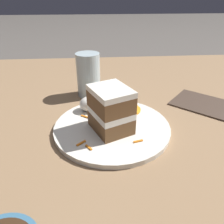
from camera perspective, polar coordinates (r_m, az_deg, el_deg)
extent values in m
plane|color=#4C4742|center=(0.58, 4.57, -4.73)|extent=(6.00, 6.00, 0.00)
cube|color=#846647|center=(0.57, 4.64, -3.35)|extent=(1.18, 1.17, 0.03)
cylinder|color=silver|center=(0.52, 0.00, -3.95)|extent=(0.27, 0.27, 0.01)
cube|color=brown|center=(0.49, -0.31, -2.62)|extent=(0.11, 0.11, 0.04)
cube|color=white|center=(0.48, -0.32, -0.01)|extent=(0.11, 0.11, 0.01)
cube|color=brown|center=(0.47, -0.33, 2.74)|extent=(0.11, 0.11, 0.04)
cube|color=white|center=(0.46, -0.33, 5.50)|extent=(0.11, 0.11, 0.01)
ellipsoid|color=white|center=(0.57, -5.96, 2.14)|extent=(0.05, 0.05, 0.04)
cylinder|color=orange|center=(0.58, 4.80, 0.68)|extent=(0.06, 0.06, 0.00)
cube|color=orange|center=(0.56, -2.70, -0.66)|extent=(0.02, 0.01, 0.00)
cube|color=orange|center=(0.47, 7.42, -7.55)|extent=(0.02, 0.01, 0.00)
cube|color=orange|center=(0.55, -6.92, -1.46)|extent=(0.02, 0.02, 0.00)
cube|color=orange|center=(0.46, -8.06, -8.06)|extent=(0.02, 0.02, 0.00)
cube|color=orange|center=(0.45, -6.10, -9.19)|extent=(0.01, 0.02, 0.00)
cube|color=orange|center=(0.59, 0.21, 0.94)|extent=(0.02, 0.02, 0.00)
cylinder|color=silver|center=(0.68, -6.17, 9.61)|extent=(0.07, 0.07, 0.13)
cylinder|color=silver|center=(0.69, -5.99, 6.30)|extent=(0.06, 0.06, 0.05)
cube|color=#423328|center=(0.68, 26.75, 0.73)|extent=(0.28, 0.27, 0.00)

